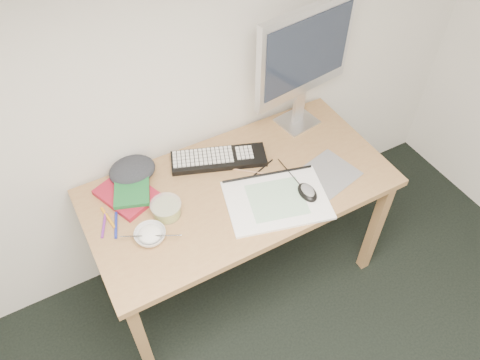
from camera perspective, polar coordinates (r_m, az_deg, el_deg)
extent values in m
plane|color=white|center=(1.98, -10.90, 14.96)|extent=(3.60, 0.00, 3.60)
cube|color=#A6804C|center=(2.20, -11.81, -18.93)|extent=(0.05, 0.05, 0.71)
cube|color=#A6804C|center=(2.57, 16.15, -5.59)|extent=(0.05, 0.05, 0.71)
cube|color=#A6804C|center=(2.52, -16.65, -7.43)|extent=(0.05, 0.05, 0.71)
cube|color=#A6804C|center=(2.85, 8.55, 2.77)|extent=(0.05, 0.05, 0.71)
cube|color=#A6804C|center=(2.15, -0.04, -0.96)|extent=(1.40, 0.70, 0.03)
cube|color=gray|center=(2.22, 10.73, 0.79)|extent=(0.29, 0.27, 0.00)
cube|color=silver|center=(2.08, 4.49, -2.46)|extent=(0.51, 0.42, 0.01)
cube|color=black|center=(2.24, -2.61, 2.60)|extent=(0.47, 0.29, 0.03)
cube|color=silver|center=(2.47, 6.96, 7.14)|extent=(0.21, 0.19, 0.01)
cube|color=silver|center=(2.41, 7.15, 8.77)|extent=(0.07, 0.03, 0.18)
cube|color=silver|center=(2.23, 7.94, 15.18)|extent=(0.55, 0.11, 0.44)
cube|color=black|center=(2.22, 7.97, 15.41)|extent=(0.49, 0.07, 0.35)
ellipsoid|color=black|center=(2.09, 8.25, -1.27)|extent=(0.08, 0.12, 0.04)
imported|color=white|center=(1.97, -10.88, -6.65)|extent=(0.16, 0.16, 0.04)
cylinder|color=silver|center=(1.94, -10.78, -6.70)|extent=(0.22, 0.13, 0.02)
cylinder|color=#EAE352|center=(2.03, -8.96, -3.50)|extent=(0.16, 0.16, 0.07)
cube|color=maroon|center=(2.15, -13.65, -1.67)|extent=(0.27, 0.30, 0.03)
cube|color=#18622B|center=(2.13, -13.05, -1.01)|extent=(0.22, 0.25, 0.02)
ellipsoid|color=#24272C|center=(2.21, -13.01, 1.16)|extent=(0.18, 0.15, 0.08)
cylinder|color=#D1688F|center=(2.15, 0.54, -0.15)|extent=(0.17, 0.10, 0.01)
cylinder|color=tan|center=(2.19, 0.73, 1.11)|extent=(0.15, 0.13, 0.01)
cylinder|color=black|center=(2.20, 2.43, 1.17)|extent=(0.18, 0.07, 0.01)
cylinder|color=navy|center=(2.05, -14.89, -5.34)|extent=(0.06, 0.13, 0.01)
cylinder|color=orange|center=(2.09, -15.77, -4.45)|extent=(0.03, 0.13, 0.01)
cylinder|color=#6E268B|center=(2.07, -16.26, -5.29)|extent=(0.07, 0.12, 0.01)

